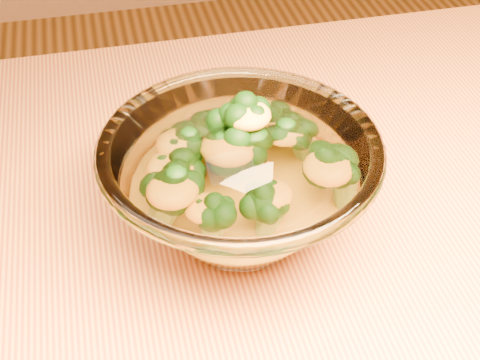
# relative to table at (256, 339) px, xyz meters

# --- Properties ---
(table) EXTENTS (1.20, 0.80, 0.75)m
(table) POSITION_rel_table_xyz_m (0.00, 0.00, 0.00)
(table) COLOR #C9863C
(table) RESTS_ON ground
(glass_bowl) EXTENTS (0.23, 0.23, 0.10)m
(glass_bowl) POSITION_rel_table_xyz_m (-0.00, 0.05, 0.15)
(glass_bowl) COLOR white
(glass_bowl) RESTS_ON table
(cheese_sauce) EXTENTS (0.13, 0.13, 0.04)m
(cheese_sauce) POSITION_rel_table_xyz_m (-0.00, 0.05, 0.13)
(cheese_sauce) COLOR yellow
(cheese_sauce) RESTS_ON glass_bowl
(broccoli_heap) EXTENTS (0.18, 0.14, 0.09)m
(broccoli_heap) POSITION_rel_table_xyz_m (-0.00, 0.06, 0.17)
(broccoli_heap) COLOR black
(broccoli_heap) RESTS_ON cheese_sauce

